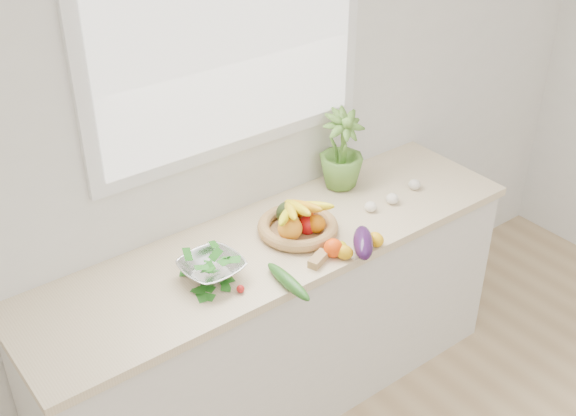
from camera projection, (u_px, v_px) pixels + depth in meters
back_wall at (231, 118)px, 2.98m from camera, size 4.50×0.02×2.70m
counter_cabinet at (277, 326)px, 3.26m from camera, size 2.20×0.58×0.86m
countertop at (276, 244)px, 3.02m from camera, size 2.24×0.62×0.04m
window_frame at (229, 23)px, 2.75m from camera, size 1.30×0.03×1.10m
window_pane at (232, 25)px, 2.74m from camera, size 1.18×0.01×0.98m
orange_loose at (333, 248)px, 2.90m from camera, size 0.10×0.10×0.08m
lemon_a at (376, 239)px, 2.96m from camera, size 0.06×0.08×0.06m
lemon_b at (341, 249)px, 2.91m from camera, size 0.09×0.09×0.06m
lemon_c at (344, 252)px, 2.89m from camera, size 0.09×0.09×0.06m
apple at (307, 225)px, 3.03m from camera, size 0.09×0.09×0.08m
ginger at (318, 259)px, 2.87m from camera, size 0.12×0.08×0.03m
garlic_a at (415, 185)px, 3.36m from camera, size 0.08×0.08×0.05m
garlic_b at (392, 199)px, 3.25m from camera, size 0.07×0.07×0.05m
garlic_c at (371, 207)px, 3.19m from camera, size 0.07×0.07×0.05m
eggplant at (363, 243)px, 2.92m from camera, size 0.20×0.22×0.09m
cucumber at (288, 281)px, 2.73m from camera, size 0.07×0.28×0.05m
radish at (241, 289)px, 2.71m from camera, size 0.04×0.04×0.03m
potted_herb at (342, 149)px, 3.29m from camera, size 0.21×0.21×0.37m
fruit_basket at (297, 223)px, 3.03m from camera, size 0.40×0.40×0.18m
colander_with_spinach at (211, 265)px, 2.76m from camera, size 0.26×0.26×0.12m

